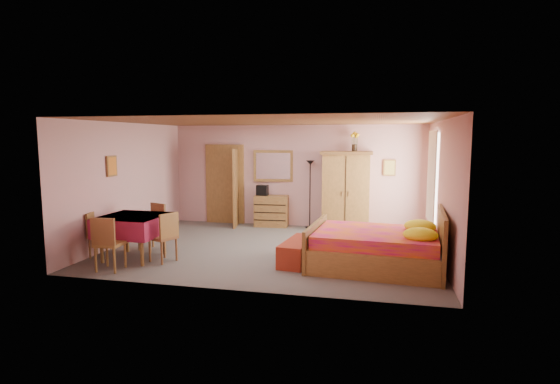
% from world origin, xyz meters
% --- Properties ---
extents(floor, '(6.50, 6.50, 0.00)m').
position_xyz_m(floor, '(0.00, 0.00, 0.00)').
color(floor, '#6A645D').
rests_on(floor, ground).
extents(ceiling, '(6.50, 6.50, 0.00)m').
position_xyz_m(ceiling, '(0.00, 0.00, 2.60)').
color(ceiling, brown).
rests_on(ceiling, wall_back).
extents(wall_back, '(6.50, 0.10, 2.60)m').
position_xyz_m(wall_back, '(0.00, 2.50, 1.30)').
color(wall_back, '#CB9493').
rests_on(wall_back, floor).
extents(wall_front, '(6.50, 0.10, 2.60)m').
position_xyz_m(wall_front, '(0.00, -2.50, 1.30)').
color(wall_front, '#CB9493').
rests_on(wall_front, floor).
extents(wall_left, '(0.10, 5.00, 2.60)m').
position_xyz_m(wall_left, '(-3.25, 0.00, 1.30)').
color(wall_left, '#CB9493').
rests_on(wall_left, floor).
extents(wall_right, '(0.10, 5.00, 2.60)m').
position_xyz_m(wall_right, '(3.25, 0.00, 1.30)').
color(wall_right, '#CB9493').
rests_on(wall_right, floor).
extents(doorway, '(1.06, 0.12, 2.15)m').
position_xyz_m(doorway, '(-1.90, 2.47, 1.02)').
color(doorway, '#9E6B35').
rests_on(doorway, floor).
extents(window, '(0.08, 1.40, 1.95)m').
position_xyz_m(window, '(3.21, 1.20, 1.45)').
color(window, white).
rests_on(window, wall_right).
extents(picture_left, '(0.04, 0.32, 0.42)m').
position_xyz_m(picture_left, '(-3.22, -0.60, 1.70)').
color(picture_left, orange).
rests_on(picture_left, wall_left).
extents(picture_back, '(0.30, 0.04, 0.40)m').
position_xyz_m(picture_back, '(2.35, 2.47, 1.55)').
color(picture_back, '#D8BF59').
rests_on(picture_back, wall_back).
extents(chest_of_drawers, '(0.87, 0.47, 0.80)m').
position_xyz_m(chest_of_drawers, '(-0.58, 2.26, 0.40)').
color(chest_of_drawers, olive).
rests_on(chest_of_drawers, floor).
extents(wall_mirror, '(1.03, 0.14, 0.82)m').
position_xyz_m(wall_mirror, '(-0.58, 2.47, 1.55)').
color(wall_mirror, silver).
rests_on(wall_mirror, wall_back).
extents(stereo, '(0.29, 0.22, 0.26)m').
position_xyz_m(stereo, '(-0.81, 2.26, 0.93)').
color(stereo, black).
rests_on(stereo, chest_of_drawers).
extents(floor_lamp, '(0.28, 0.28, 1.71)m').
position_xyz_m(floor_lamp, '(0.42, 2.30, 0.86)').
color(floor_lamp, black).
rests_on(floor_lamp, floor).
extents(wardrobe, '(1.27, 0.69, 1.95)m').
position_xyz_m(wardrobe, '(1.32, 2.22, 0.97)').
color(wardrobe, '#A97739').
rests_on(wardrobe, floor).
extents(sunflower_vase, '(0.20, 0.20, 0.47)m').
position_xyz_m(sunflower_vase, '(1.51, 2.28, 2.19)').
color(sunflower_vase, yellow).
rests_on(sunflower_vase, wardrobe).
extents(bed, '(2.40, 1.96, 1.05)m').
position_xyz_m(bed, '(2.08, -0.80, 0.53)').
color(bed, '#C4136C').
rests_on(bed, floor).
extents(bench, '(0.59, 1.27, 0.41)m').
position_xyz_m(bench, '(0.70, -0.81, 0.20)').
color(bench, maroon).
rests_on(bench, floor).
extents(dining_table, '(1.14, 1.14, 0.82)m').
position_xyz_m(dining_table, '(-2.37, -1.26, 0.41)').
color(dining_table, maroon).
rests_on(dining_table, floor).
extents(chair_south, '(0.45, 0.45, 0.95)m').
position_xyz_m(chair_south, '(-2.37, -2.01, 0.47)').
color(chair_south, olive).
rests_on(chair_south, floor).
extents(chair_north, '(0.56, 0.56, 0.94)m').
position_xyz_m(chair_north, '(-2.38, -0.61, 0.47)').
color(chair_north, '#A36F37').
rests_on(chair_north, floor).
extents(chair_west, '(0.47, 0.47, 0.86)m').
position_xyz_m(chair_west, '(-3.07, -1.28, 0.43)').
color(chair_west, '#A46B37').
rests_on(chair_west, floor).
extents(chair_east, '(0.55, 0.55, 0.92)m').
position_xyz_m(chair_east, '(-1.75, -1.31, 0.46)').
color(chair_east, '#915A31').
rests_on(chair_east, floor).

